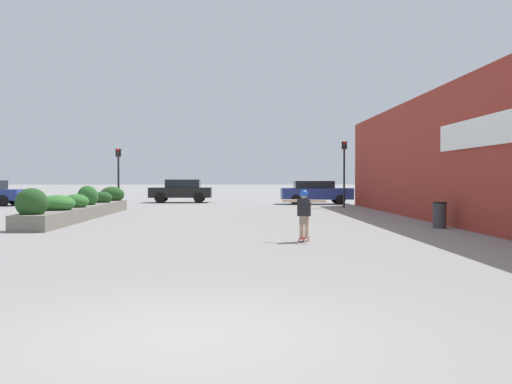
% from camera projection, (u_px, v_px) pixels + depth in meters
% --- Properties ---
extents(ground_plane, '(300.00, 300.00, 0.00)m').
position_uv_depth(ground_plane, '(188.00, 336.00, 6.14)').
color(ground_plane, gray).
extents(building_wall_right, '(0.67, 35.43, 5.10)m').
position_uv_depth(building_wall_right, '(476.00, 152.00, 18.54)').
color(building_wall_right, maroon).
rests_on(building_wall_right, ground_plane).
extents(planter_box, '(1.33, 13.04, 1.38)m').
position_uv_depth(planter_box, '(82.00, 207.00, 24.21)').
color(planter_box, slate).
rests_on(planter_box, ground_plane).
extents(skateboard, '(0.39, 0.63, 0.10)m').
position_uv_depth(skateboard, '(304.00, 239.00, 15.29)').
color(skateboard, maroon).
rests_on(skateboard, ground_plane).
extents(skateboarder, '(1.14, 0.54, 1.29)m').
position_uv_depth(skateboarder, '(304.00, 209.00, 15.27)').
color(skateboarder, tan).
rests_on(skateboarder, skateboard).
extents(trash_bin, '(0.47, 0.47, 0.89)m').
position_uv_depth(trash_bin, '(440.00, 215.00, 19.42)').
color(trash_bin, '#38383D').
rests_on(trash_bin, ground_plane).
extents(car_leftmost, '(4.30, 1.95, 1.62)m').
position_uv_depth(car_leftmost, '(181.00, 190.00, 39.98)').
color(car_leftmost, black).
rests_on(car_leftmost, ground_plane).
extents(car_center_left, '(4.01, 1.98, 1.44)m').
position_uv_depth(car_center_left, '(473.00, 192.00, 38.47)').
color(car_center_left, '#BCBCC1').
rests_on(car_center_left, ground_plane).
extents(car_rightmost, '(4.64, 1.87, 1.53)m').
position_uv_depth(car_rightmost, '(316.00, 192.00, 37.58)').
color(car_rightmost, navy).
rests_on(car_rightmost, ground_plane).
extents(traffic_light_left, '(0.28, 0.30, 3.38)m').
position_uv_depth(traffic_light_left, '(118.00, 168.00, 32.44)').
color(traffic_light_left, black).
rests_on(traffic_light_left, ground_plane).
extents(traffic_light_right, '(0.28, 0.30, 3.85)m').
position_uv_depth(traffic_light_right, '(344.00, 163.00, 33.15)').
color(traffic_light_right, black).
rests_on(traffic_light_right, ground_plane).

